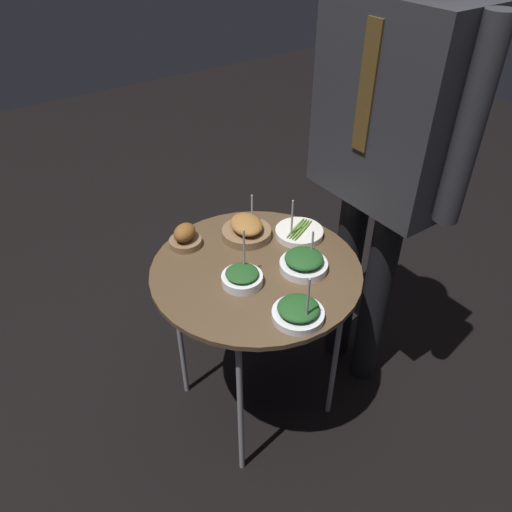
# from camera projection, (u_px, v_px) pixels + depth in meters

# --- Properties ---
(ground_plane) EXTENTS (8.00, 8.00, 0.00)m
(ground_plane) POSITION_uv_depth(u_px,v_px,m) (256.00, 400.00, 2.10)
(ground_plane) COLOR black
(serving_cart) EXTENTS (0.71, 0.71, 0.71)m
(serving_cart) POSITION_uv_depth(u_px,v_px,m) (256.00, 279.00, 1.69)
(serving_cart) COLOR brown
(serving_cart) RESTS_ON ground_plane
(bowl_spinach_mid_right) EXTENTS (0.13, 0.13, 0.18)m
(bowl_spinach_mid_right) POSITION_uv_depth(u_px,v_px,m) (242.00, 277.00, 1.59)
(bowl_spinach_mid_right) COLOR silver
(bowl_spinach_mid_right) RESTS_ON serving_cart
(bowl_roast_mid_left) EXTENTS (0.11, 0.12, 0.08)m
(bowl_roast_mid_left) POSITION_uv_depth(u_px,v_px,m) (185.00, 237.00, 1.75)
(bowl_roast_mid_left) COLOR brown
(bowl_roast_mid_left) RESTS_ON serving_cart
(bowl_spinach_front_center) EXTENTS (0.16, 0.16, 0.13)m
(bowl_spinach_front_center) POSITION_uv_depth(u_px,v_px,m) (304.00, 262.00, 1.64)
(bowl_spinach_front_center) COLOR silver
(bowl_spinach_front_center) RESTS_ON serving_cart
(bowl_roast_back_right) EXTENTS (0.18, 0.18, 0.15)m
(bowl_roast_back_right) POSITION_uv_depth(u_px,v_px,m) (246.00, 229.00, 1.79)
(bowl_roast_back_right) COLOR brown
(bowl_roast_back_right) RESTS_ON serving_cart
(bowl_asparagus_front_left) EXTENTS (0.17, 0.17, 0.17)m
(bowl_asparagus_front_left) POSITION_uv_depth(u_px,v_px,m) (299.00, 232.00, 1.81)
(bowl_asparagus_front_left) COLOR silver
(bowl_asparagus_front_left) RESTS_ON serving_cart
(bowl_spinach_center) EXTENTS (0.16, 0.16, 0.18)m
(bowl_spinach_center) POSITION_uv_depth(u_px,v_px,m) (298.00, 312.00, 1.46)
(bowl_spinach_center) COLOR silver
(bowl_spinach_center) RESTS_ON serving_cart
(waiter_figure) EXTENTS (0.64, 0.24, 1.74)m
(waiter_figure) POSITION_uv_depth(u_px,v_px,m) (387.00, 131.00, 1.61)
(waiter_figure) COLOR black
(waiter_figure) RESTS_ON ground_plane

